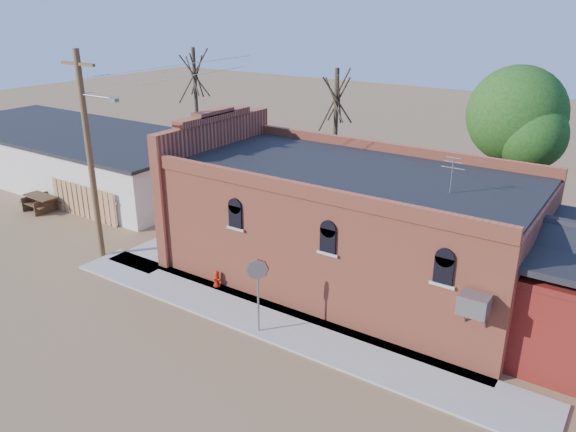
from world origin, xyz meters
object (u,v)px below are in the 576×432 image
Objects in this scene: brick_bar at (342,224)px; trash_barrel at (173,226)px; utility_pole at (90,153)px; picnic_table at (41,201)px; stop_sign at (258,276)px; fire_hydrant at (217,279)px.

brick_bar is 22.61× the size of trash_barrel.
utility_pole reaches higher than trash_barrel.
picnic_table is at bearing 165.23° from utility_pole.
stop_sign is 17.47m from picnic_table.
utility_pole is 8.91m from picnic_table.
fire_hydrant is 6.11m from trash_barrel.
fire_hydrant is at bearing -28.82° from trash_barrel.
fire_hydrant is at bearing 5.50° from utility_pole.
picnic_table is (-7.59, 2.00, -4.22)m from utility_pole.
trash_barrel is (0.84, 3.54, -4.33)m from utility_pole.
trash_barrel is at bearing 156.12° from fire_hydrant.
utility_pole is 3.31× the size of stop_sign.
brick_bar is 1.82× the size of utility_pole.
trash_barrel is (-5.36, 2.95, 0.04)m from fire_hydrant.
utility_pole is at bearing 154.27° from stop_sign.
fire_hydrant is (-3.59, -3.70, -1.93)m from brick_bar.
picnic_table reaches higher than trash_barrel.
picnic_table is at bearing -172.48° from brick_bar.
picnic_table is (-8.43, -1.54, 0.11)m from trash_barrel.
picnic_table is at bearing -169.62° from trash_barrel.
stop_sign is 3.75× the size of trash_barrel.
trash_barrel is at bearing 132.72° from stop_sign.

